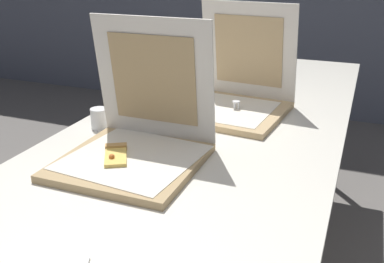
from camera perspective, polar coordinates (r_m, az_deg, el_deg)
table at (r=1.54m, az=1.81°, el=-1.10°), size 0.90×2.44×0.73m
pizza_box_front at (r=1.28m, az=-7.21°, el=-1.38°), size 0.38×0.39×0.40m
pizza_box_middle at (r=1.68m, az=5.49°, el=4.40°), size 0.41×0.42×0.40m
cup_white_far at (r=1.95m, az=-0.12°, el=6.26°), size 0.06×0.06×0.07m
cup_white_near_center at (r=1.55m, az=-11.74°, el=1.65°), size 0.06×0.06×0.07m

